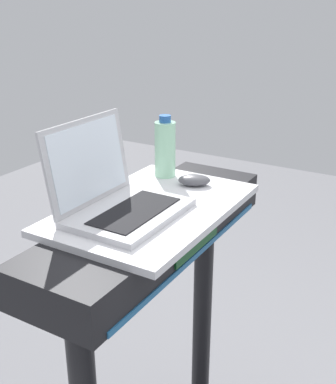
# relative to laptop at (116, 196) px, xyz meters

# --- Properties ---
(desk_board) EXTENTS (0.61, 0.40, 0.02)m
(desk_board) POSITION_rel_laptop_xyz_m (0.09, -0.06, -0.06)
(desk_board) COLOR silver
(desk_board) RESTS_ON treadmill_base
(laptop) EXTENTS (0.32, 0.27, 0.25)m
(laptop) POSITION_rel_laptop_xyz_m (0.00, 0.00, 0.00)
(laptop) COLOR #B7B7BC
(laptop) RESTS_ON desk_board
(computer_mouse) EXTENTS (0.10, 0.12, 0.03)m
(computer_mouse) POSITION_rel_laptop_xyz_m (0.29, -0.08, -0.03)
(computer_mouse) COLOR #4C4C51
(computer_mouse) RESTS_ON desk_board
(water_bottle) EXTENTS (0.07, 0.07, 0.20)m
(water_bottle) POSITION_rel_laptop_xyz_m (0.33, 0.04, 0.04)
(water_bottle) COLOR #9EDBB2
(water_bottle) RESTS_ON desk_board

